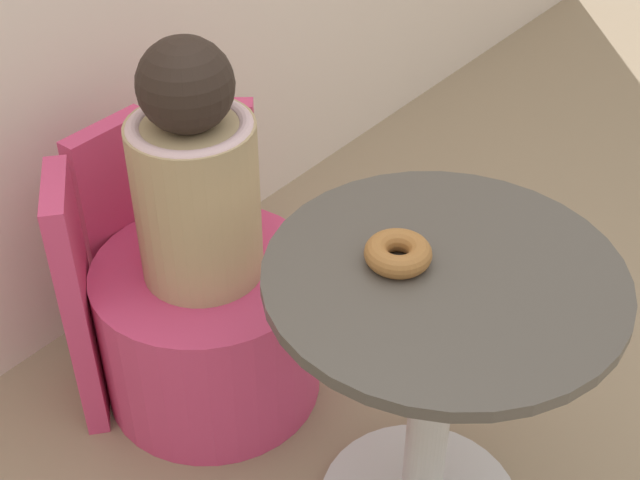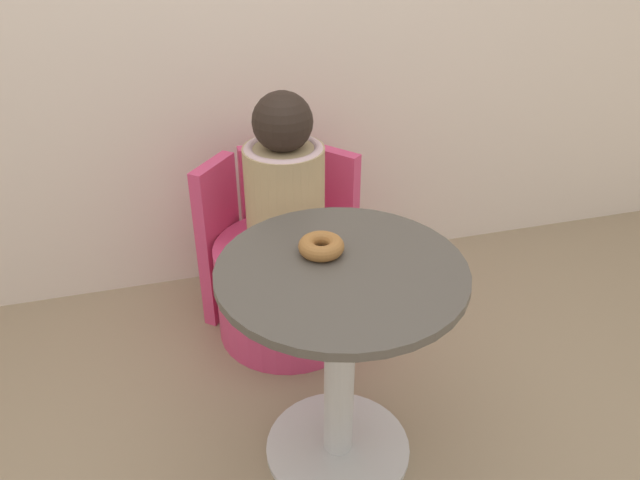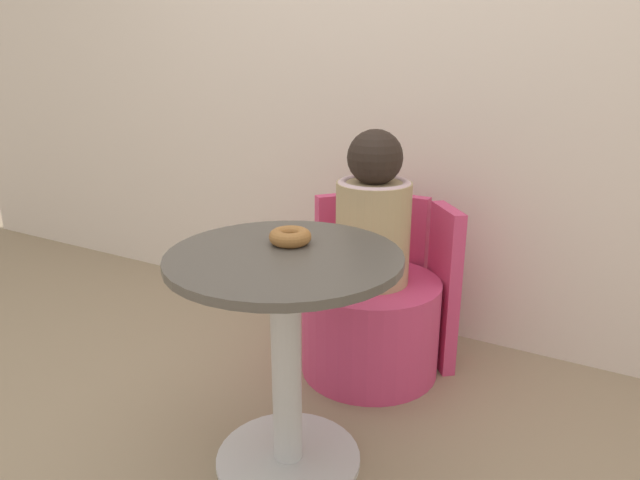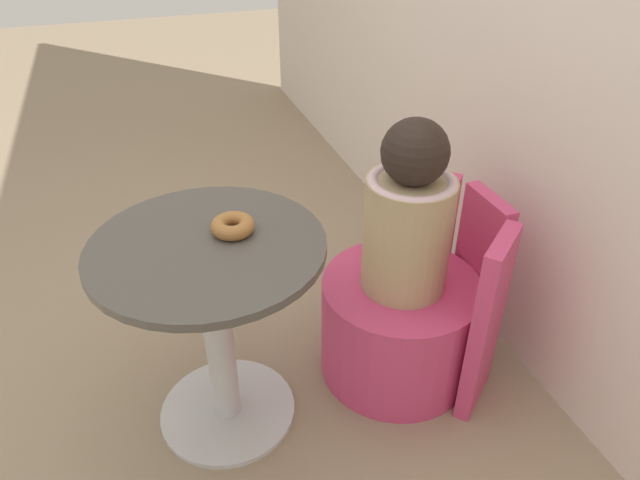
{
  "view_description": "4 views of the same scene",
  "coord_description": "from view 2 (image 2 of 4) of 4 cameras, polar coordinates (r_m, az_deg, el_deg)",
  "views": [
    {
      "loc": [
        -0.99,
        -0.54,
        1.66
      ],
      "look_at": [
        0.1,
        0.34,
        0.59
      ],
      "focal_mm": 50.0,
      "sensor_mm": 36.0,
      "label": 1
    },
    {
      "loc": [
        -0.32,
        -1.2,
        1.55
      ],
      "look_at": [
        0.1,
        0.3,
        0.6
      ],
      "focal_mm": 35.0,
      "sensor_mm": 36.0,
      "label": 2
    },
    {
      "loc": [
        0.88,
        -1.17,
        1.18
      ],
      "look_at": [
        0.01,
        0.37,
        0.61
      ],
      "focal_mm": 32.0,
      "sensor_mm": 36.0,
      "label": 3
    },
    {
      "loc": [
        1.38,
        -0.08,
        1.52
      ],
      "look_at": [
        0.12,
        0.36,
        0.63
      ],
      "focal_mm": 32.0,
      "sensor_mm": 36.0,
      "label": 4
    }
  ],
  "objects": [
    {
      "name": "child_figure",
      "position": [
        2.11,
        -3.27,
        5.39
      ],
      "size": [
        0.27,
        0.27,
        0.57
      ],
      "color": "tan",
      "rests_on": "tub_chair"
    },
    {
      "name": "tub_chair",
      "position": [
        2.33,
        -2.95,
        -4.45
      ],
      "size": [
        0.53,
        0.53,
        0.37
      ],
      "color": "#D13D70",
      "rests_on": "ground_plane"
    },
    {
      "name": "donut",
      "position": [
        1.62,
        0.12,
        -0.57
      ],
      "size": [
        0.12,
        0.12,
        0.04
      ],
      "color": "#9E6633",
      "rests_on": "round_table"
    },
    {
      "name": "booth_backrest",
      "position": [
        2.44,
        -4.19,
        1.04
      ],
      "size": [
        0.63,
        0.23,
        0.64
      ],
      "color": "#D13D70",
      "rests_on": "ground_plane"
    },
    {
      "name": "round_table",
      "position": [
        1.7,
        1.85,
        -8.58
      ],
      "size": [
        0.65,
        0.65,
        0.67
      ],
      "color": "silver",
      "rests_on": "ground_plane"
    },
    {
      "name": "ground_plane",
      "position": [
        1.98,
        -0.47,
        -19.97
      ],
      "size": [
        12.0,
        12.0,
        0.0
      ],
      "primitive_type": "plane",
      "color": "gray"
    }
  ]
}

